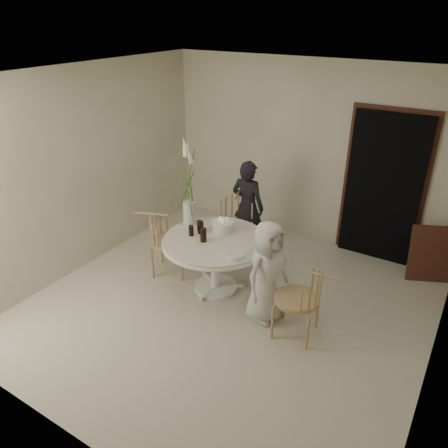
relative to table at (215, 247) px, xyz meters
The scene contains 18 objects.
ground 0.75m from the table, 35.54° to the right, with size 4.50×4.50×0.00m, color beige.
room_shell 1.09m from the table, 35.54° to the right, with size 4.50×4.50×4.50m.
doorway 2.49m from the table, 52.29° to the left, with size 1.00×0.10×2.10m, color black.
door_trim 2.53m from the table, 52.85° to the left, with size 1.12×0.03×2.22m, color #522A1C.
table is the anchor object (origin of this frame).
picture_frame 2.87m from the table, 36.47° to the left, with size 0.58×0.04×0.77m, color #522A1C.
chair_far 1.02m from the table, 105.49° to the left, with size 0.62×0.64×0.91m.
chair_right 1.37m from the table, 10.84° to the right, with size 0.55×0.51×0.86m.
chair_left 0.85m from the table, behind, with size 0.63×0.61×0.88m.
girl 1.13m from the table, 98.54° to the left, with size 0.51×0.33×1.40m, color black.
boy 0.83m from the table, 12.99° to the right, with size 0.61×0.39×1.24m, color silver.
birthday_cake 0.30m from the table, 100.56° to the left, with size 0.27×0.27×0.18m.
cola_tumbler_a 0.31m from the table, behind, with size 0.07×0.07×0.16m, color black.
cola_tumbler_b 0.25m from the table, 125.43° to the right, with size 0.08×0.08×0.17m, color black.
cola_tumbler_c 0.36m from the table, 164.29° to the right, with size 0.06×0.06×0.14m, color black.
cola_tumbler_d 0.36m from the table, 164.91° to the left, with size 0.06×0.06×0.14m, color black.
plate_stack 0.52m from the table, 30.43° to the right, with size 0.20×0.20×0.05m, color silver.
flower_vase 0.76m from the table, 161.11° to the left, with size 0.17×0.17×1.18m.
Camera 1 is at (2.25, -3.72, 3.30)m, focal length 35.00 mm.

